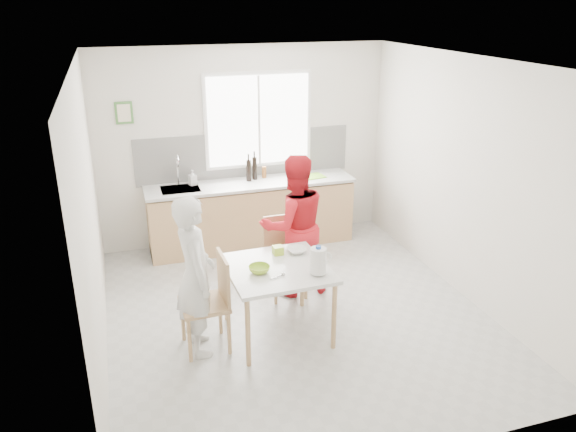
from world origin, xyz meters
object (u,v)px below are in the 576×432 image
object	(u,v)px
dining_table	(277,274)
person_red	(294,226)
chair_far	(284,252)
wine_bottle_a	(255,168)
bowl_white	(297,250)
person_white	(195,276)
milk_jug	(319,260)
bowl_green	(259,269)
chair_left	(211,298)
wine_bottle_b	(249,170)

from	to	relation	value
dining_table	person_red	distance (m)	0.94
chair_far	wine_bottle_a	world-z (taller)	wine_bottle_a
person_red	bowl_white	distance (m)	0.58
person_white	milk_jug	xyz separation A→B (m)	(1.15, -0.24, 0.11)
person_red	bowl_green	xyz separation A→B (m)	(-0.64, -0.87, -0.04)
chair_far	milk_jug	distance (m)	1.17
person_white	milk_jug	size ratio (longest dim) A/B	5.76
chair_far	chair_left	bearing A→B (deg)	-141.38
chair_left	wine_bottle_a	size ratio (longest dim) A/B	3.03
bowl_white	milk_jug	bearing A→B (deg)	-85.54
chair_far	person_red	bearing A→B (deg)	-8.73
person_white	bowl_green	size ratio (longest dim) A/B	7.63
bowl_white	wine_bottle_a	xyz separation A→B (m)	(0.09, 2.12, 0.29)
milk_jug	bowl_white	bearing A→B (deg)	92.62
wine_bottle_b	person_white	bearing A→B (deg)	-115.14
person_white	bowl_white	size ratio (longest dim) A/B	7.91
person_red	wine_bottle_a	size ratio (longest dim) A/B	5.20
dining_table	chair_far	xyz separation A→B (m)	(0.32, 0.83, -0.17)
wine_bottle_b	milk_jug	bearing A→B (deg)	-89.08
bowl_green	wine_bottle_b	size ratio (longest dim) A/B	0.70
chair_left	milk_jug	bearing A→B (deg)	74.36
chair_left	bowl_green	bearing A→B (deg)	84.01
chair_left	chair_far	world-z (taller)	chair_left
person_red	bowl_green	distance (m)	1.08
person_white	bowl_green	world-z (taller)	person_white
milk_jug	wine_bottle_b	xyz separation A→B (m)	(-0.04, 2.60, 0.16)
chair_far	wine_bottle_b	bearing A→B (deg)	89.39
person_white	bowl_green	distance (m)	0.62
wine_bottle_a	milk_jug	bearing A→B (deg)	-91.15
chair_left	wine_bottle_b	xyz separation A→B (m)	(0.97, 2.35, 0.54)
bowl_white	wine_bottle_b	xyz separation A→B (m)	(-0.00, 2.07, 0.28)
dining_table	wine_bottle_a	xyz separation A→B (m)	(0.39, 2.38, 0.40)
milk_jug	person_red	bearing A→B (deg)	82.44
person_white	person_red	distance (m)	1.51
person_red	wine_bottle_a	bearing A→B (deg)	-89.81
dining_table	person_white	xyz separation A→B (m)	(-0.82, -0.03, 0.12)
dining_table	bowl_green	distance (m)	0.23
person_white	bowl_white	xyz separation A→B (m)	(1.11, 0.29, -0.01)
milk_jug	wine_bottle_b	world-z (taller)	wine_bottle_b
dining_table	chair_far	size ratio (longest dim) A/B	1.10
chair_far	wine_bottle_b	size ratio (longest dim) A/B	3.09
dining_table	milk_jug	distance (m)	0.49
dining_table	person_white	world-z (taller)	person_white
person_red	wine_bottle_a	distance (m)	1.59
bowl_green	person_white	bearing A→B (deg)	177.20
chair_left	bowl_white	world-z (taller)	chair_left
bowl_white	bowl_green	bearing A→B (deg)	-147.19
person_red	bowl_white	xyz separation A→B (m)	(-0.15, -0.56, -0.05)
bowl_white	person_red	bearing A→B (deg)	74.93
bowl_green	wine_bottle_b	xyz separation A→B (m)	(0.49, 2.39, 0.28)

